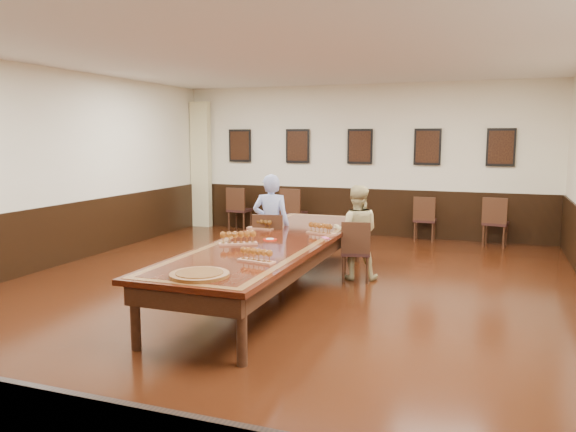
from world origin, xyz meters
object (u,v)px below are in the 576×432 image
at_px(conference_table, 275,250).
at_px(spare_chair_a, 240,209).
at_px(spare_chair_c, 425,219).
at_px(person_man, 271,225).
at_px(person_woman, 356,232).
at_px(carved_platter, 199,275).
at_px(chair_man, 270,245).
at_px(spare_chair_b, 294,211).
at_px(chair_woman, 356,250).
at_px(spare_chair_d, 496,222).

bearing_deg(conference_table, spare_chair_a, 120.03).
height_order(spare_chair_c, person_man, person_man).
height_order(person_woman, carved_platter, person_woman).
xyz_separation_m(chair_man, spare_chair_b, (-0.89, 3.60, 0.02)).
relative_size(spare_chair_c, carved_platter, 1.25).
height_order(chair_man, chair_woman, chair_man).
distance_m(person_man, carved_platter, 3.17).
height_order(chair_man, person_woman, person_woman).
distance_m(spare_chair_c, carved_platter, 6.96).
xyz_separation_m(spare_chair_a, conference_table, (2.69, -4.65, 0.13)).
relative_size(chair_man, conference_table, 0.19).
distance_m(chair_woman, spare_chair_a, 4.99).
relative_size(person_man, carved_platter, 2.12).
xyz_separation_m(chair_woman, conference_table, (-0.84, -1.12, 0.16)).
bearing_deg(chair_woman, spare_chair_d, -130.80).
xyz_separation_m(chair_woman, spare_chair_c, (0.59, 3.58, 0.01)).
distance_m(chair_woman, spare_chair_d, 3.98).
bearing_deg(person_man, spare_chair_b, -87.44).
xyz_separation_m(spare_chair_a, spare_chair_c, (4.12, 0.04, -0.03)).
height_order(chair_woman, person_woman, person_woman).
height_order(chair_man, person_man, person_man).
relative_size(spare_chair_d, person_man, 0.62).
xyz_separation_m(spare_chair_a, spare_chair_b, (1.35, -0.14, 0.02)).
bearing_deg(chair_woman, spare_chair_b, -69.11).
bearing_deg(spare_chair_c, spare_chair_b, 3.61).
relative_size(spare_chair_b, carved_platter, 1.38).
relative_size(chair_man, spare_chair_c, 1.06).
bearing_deg(conference_table, chair_woman, 53.12).
bearing_deg(chair_man, spare_chair_a, -70.42).
xyz_separation_m(spare_chair_c, person_woman, (-0.61, -3.48, 0.24)).
xyz_separation_m(chair_woman, person_man, (-1.30, -0.10, 0.33)).
height_order(spare_chair_a, spare_chair_b, spare_chair_b).
xyz_separation_m(spare_chair_c, conference_table, (-1.43, -4.69, 0.15)).
bearing_deg(chair_man, carved_platter, 87.52).
bearing_deg(person_man, person_woman, 177.25).
relative_size(spare_chair_b, person_man, 0.65).
bearing_deg(spare_chair_b, chair_man, 106.95).
xyz_separation_m(chair_man, spare_chair_a, (-2.25, 3.74, -0.00)).
bearing_deg(person_woman, spare_chair_b, -68.61).
height_order(person_man, person_woman, person_man).
relative_size(spare_chair_b, spare_chair_d, 1.05).
height_order(conference_table, carved_platter, carved_platter).
bearing_deg(conference_table, person_woman, 55.92).
relative_size(spare_chair_b, conference_table, 0.20).
relative_size(chair_man, spare_chair_a, 1.00).
distance_m(spare_chair_b, spare_chair_c, 2.77).
height_order(chair_woman, spare_chair_b, spare_chair_b).
height_order(spare_chair_a, conference_table, spare_chair_a).
height_order(chair_woman, carved_platter, chair_woman).
distance_m(chair_man, spare_chair_b, 3.71).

